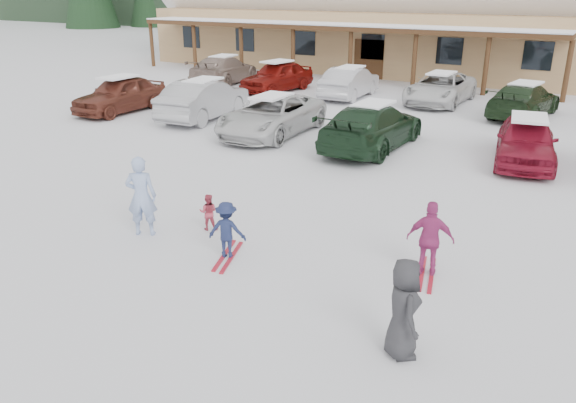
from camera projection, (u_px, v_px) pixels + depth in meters
The scene contains 19 objects.
ground at pixel (249, 262), 10.93m from camera, with size 160.00×160.00×0.00m, color silver.
day_lodge at pixel (372, 4), 36.32m from camera, with size 29.12×12.50×10.38m.
adult_skier at pixel (141, 196), 11.87m from camera, with size 0.64×0.42×1.76m, color #8FA6D3.
toddler_red at pixel (208, 212), 12.28m from camera, with size 0.40×0.31×0.83m, color #B23749.
child_navy at pixel (227, 230), 10.95m from camera, with size 0.75×0.43×1.16m, color #182145.
skis_child_navy at pixel (228, 256), 11.16m from camera, with size 0.20×1.40×0.03m, color maroon.
child_magenta at pixel (430, 239), 10.21m from camera, with size 0.85×0.36×1.46m, color #A72F70.
skis_child_magenta at pixel (427, 274), 10.46m from camera, with size 0.20×1.40×0.03m, color maroon.
bystander_dark at pixel (403, 309), 7.95m from camera, with size 0.75×0.49×1.53m, color #2A2A2D.
parked_car_0 at pixel (120, 94), 23.78m from camera, with size 1.76×4.38×1.49m, color maroon.
parked_car_1 at pixel (204, 99), 22.55m from camera, with size 1.66×4.77×1.57m, color #9D9EA1.
parked_car_2 at pixel (272, 115), 20.13m from camera, with size 2.33×5.05×1.40m, color silver.
parked_car_3 at pixel (372, 126), 18.38m from camera, with size 2.09×5.15×1.49m, color #18301C.
parked_car_4 at pixel (526, 141), 16.82m from camera, with size 1.67×4.15×1.42m, color maroon.
parked_car_7 at pixel (224, 70), 30.81m from camera, with size 2.10×5.16×1.50m, color gray.
parked_car_8 at pixel (277, 76), 28.51m from camera, with size 1.79×4.44×1.51m, color maroon.
parked_car_9 at pixel (350, 83), 26.87m from camera, with size 1.54×4.41×1.45m, color #B3B2B8.
parked_car_10 at pixel (440, 88), 25.56m from camera, with size 2.29×4.98×1.38m, color silver.
parked_car_11 at pixel (524, 100), 22.88m from camera, with size 1.94×4.76×1.38m, color #1C3019.
Camera 1 is at (5.54, -8.09, 5.03)m, focal length 35.00 mm.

